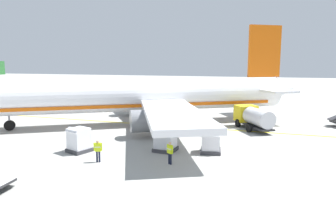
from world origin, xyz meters
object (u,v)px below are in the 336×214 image
Objects in this scene: cargo_container_near at (166,140)px; crew_marshaller at (170,151)px; service_truck_fuel at (254,117)px; cargo_container_far at (211,142)px; crew_loader_left at (98,149)px; airliner_foreground at (141,96)px; cargo_container_mid at (79,140)px.

cargo_container_near is 3.30m from crew_marshaller.
service_truck_fuel is 10.42m from cargo_container_far.
crew_loader_left is (-1.19, 5.15, 0.02)m from crew_marshaller.
service_truck_fuel is 3.57× the size of crew_marshaller.
cargo_container_near is at bearing -42.17° from crew_loader_left.
airliner_foreground is 11.58m from cargo_container_near.
airliner_foreground is at bearing 95.21° from service_truck_fuel.
cargo_container_near is (-9.45, -6.22, -2.51)m from airliner_foreground.
crew_loader_left is (-4.82, 7.45, 0.10)m from cargo_container_far.
service_truck_fuel reaches higher than cargo_container_far.
service_truck_fuel reaches higher than crew_marshaller.
service_truck_fuel is at bearing -16.27° from cargo_container_far.
crew_loader_left is at bearing -170.00° from airliner_foreground.
cargo_container_far reaches higher than crew_marshaller.
cargo_container_far is at bearing -32.42° from crew_marshaller.
airliner_foreground is at bearing -2.09° from cargo_container_mid.
airliner_foreground is 14.07m from crew_loader_left.
cargo_container_far reaches higher than crew_loader_left.
cargo_container_far is (0.62, -3.64, -0.01)m from cargo_container_near.
crew_marshaller is (-12.46, -7.55, -2.43)m from airliner_foreground.
service_truck_fuel is at bearing -20.97° from crew_marshaller.
service_truck_fuel is 3.51× the size of crew_loader_left.
airliner_foreground reaches higher than service_truck_fuel.
airliner_foreground reaches higher than cargo_container_mid.
cargo_container_mid is (-11.89, 0.43, -2.40)m from airliner_foreground.
cargo_container_mid is at bearing 110.18° from cargo_container_near.
airliner_foreground reaches higher than crew_marshaller.
service_truck_fuel is at bearing -84.79° from airliner_foreground.
cargo_container_near reaches higher than crew_marshaller.
cargo_container_far is (-9.99, 2.92, -0.52)m from service_truck_fuel.
cargo_container_near is 0.90× the size of cargo_container_mid.
airliner_foreground reaches higher than cargo_container_near.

